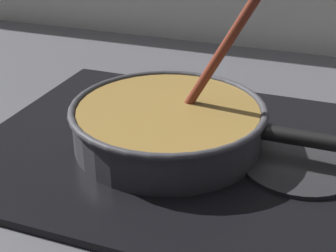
% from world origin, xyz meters
% --- Properties ---
extents(hob_plate, '(0.56, 0.48, 0.01)m').
position_xyz_m(hob_plate, '(0.06, 0.24, 0.01)').
color(hob_plate, black).
rests_on(hob_plate, ground).
extents(burner_ring, '(0.17, 0.17, 0.01)m').
position_xyz_m(burner_ring, '(0.06, 0.24, 0.02)').
color(burner_ring, '#592D0C').
rests_on(burner_ring, hob_plate).
extents(spare_burner, '(0.16, 0.16, 0.01)m').
position_xyz_m(spare_burner, '(0.25, 0.24, 0.01)').
color(spare_burner, '#262628').
rests_on(spare_burner, hob_plate).
extents(cooking_pan, '(0.43, 0.29, 0.30)m').
position_xyz_m(cooking_pan, '(0.06, 0.24, 0.05)').
color(cooking_pan, '#38383D').
rests_on(cooking_pan, hob_plate).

